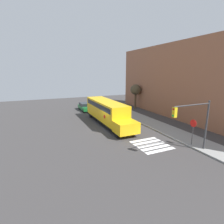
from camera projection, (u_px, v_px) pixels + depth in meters
The scene contains 9 objects.
ground_plane at pixel (108, 129), 22.05m from camera, with size 60.00×60.00×0.00m, color #3A3838.
sidewalk_strip at pixel (151, 123), 24.61m from camera, with size 44.00×3.00×0.15m.
building_backdrop at pixel (189, 81), 25.93m from camera, with size 32.00×4.00×11.39m.
crosswalk_stripes at pixel (151, 145), 17.31m from camera, with size 3.30×3.20×0.01m.
school_bus at pixel (107, 111), 24.18m from camera, with size 11.99×2.57×3.13m.
parked_car at pixel (85, 107), 32.98m from camera, with size 4.60×1.75×1.37m.
stop_sign at pixel (193, 129), 16.66m from camera, with size 0.73×0.10×2.68m.
traffic_light at pixel (195, 119), 14.85m from camera, with size 0.28×4.08×4.65m.
tree_near_sidewalk at pixel (136, 90), 34.22m from camera, with size 2.05×2.05×4.72m.
Camera 1 is at (19.38, -8.12, 7.04)m, focal length 28.00 mm.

